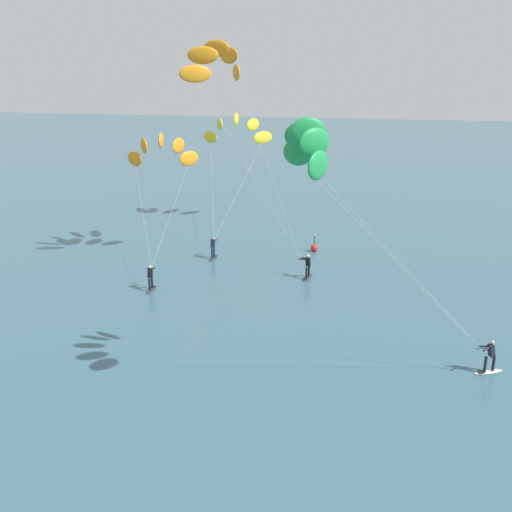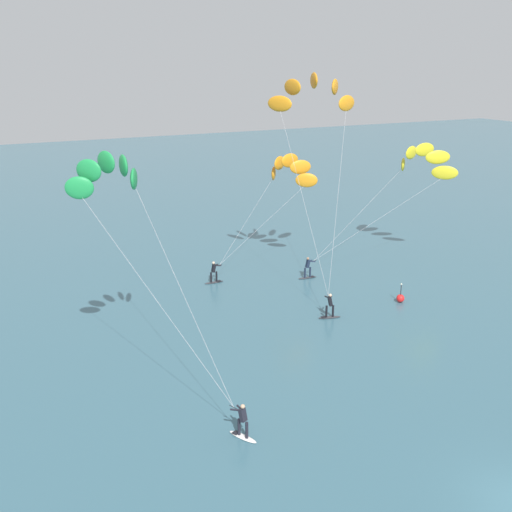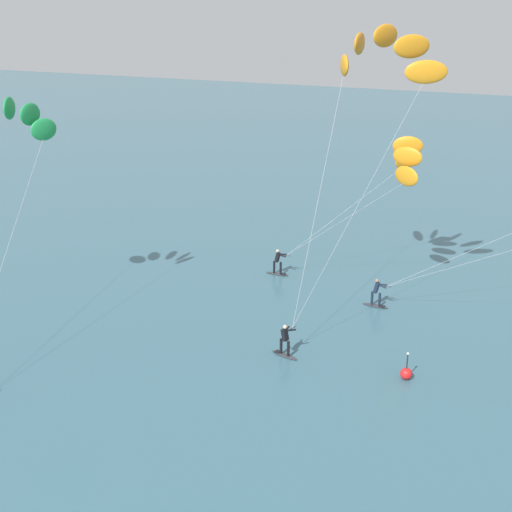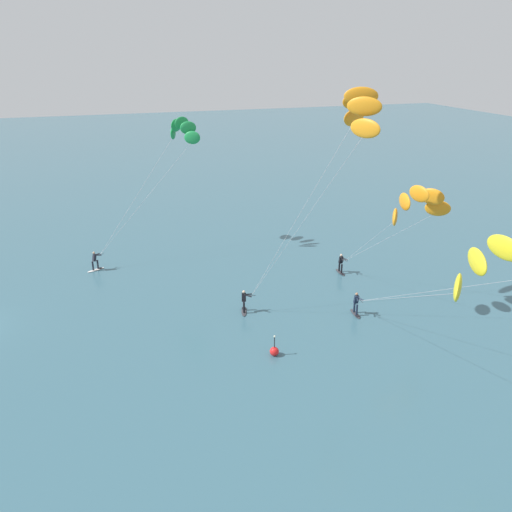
{
  "view_description": "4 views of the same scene",
  "coord_description": "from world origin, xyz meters",
  "px_view_note": "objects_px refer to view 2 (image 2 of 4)",
  "views": [
    {
      "loc": [
        -33.64,
        14.83,
        13.93
      ],
      "look_at": [
        -2.8,
        20.89,
        3.39
      ],
      "focal_mm": 40.92,
      "sensor_mm": 36.0,
      "label": 1
    },
    {
      "loc": [
        -18.16,
        -13.3,
        16.17
      ],
      "look_at": [
        -2.21,
        18.45,
        5.01
      ],
      "focal_mm": 44.29,
      "sensor_mm": 36.0,
      "label": 2
    },
    {
      "loc": [
        13.36,
        -9.24,
        16.58
      ],
      "look_at": [
        0.83,
        20.47,
        4.2
      ],
      "focal_mm": 47.96,
      "sensor_mm": 36.0,
      "label": 3
    },
    {
      "loc": [
        34.41,
        9.28,
        17.43
      ],
      "look_at": [
        -1.38,
        20.88,
        2.23
      ],
      "focal_mm": 36.34,
      "sensor_mm": 36.0,
      "label": 4
    }
  ],
  "objects_px": {
    "kitesurfer_nearshore": "(113,185)",
    "marker_buoy": "(400,298)",
    "kitesurfer_mid_water": "(314,99)",
    "kitesurfer_downwind": "(287,173)",
    "kitesurfer_far_out": "(420,163)"
  },
  "relations": [
    {
      "from": "kitesurfer_nearshore",
      "to": "kitesurfer_downwind",
      "type": "distance_m",
      "value": 21.3
    },
    {
      "from": "kitesurfer_nearshore",
      "to": "kitesurfer_mid_water",
      "type": "bearing_deg",
      "value": 26.48
    },
    {
      "from": "kitesurfer_nearshore",
      "to": "marker_buoy",
      "type": "height_order",
      "value": "kitesurfer_nearshore"
    },
    {
      "from": "kitesurfer_nearshore",
      "to": "marker_buoy",
      "type": "relative_size",
      "value": 8.63
    },
    {
      "from": "kitesurfer_mid_water",
      "to": "marker_buoy",
      "type": "bearing_deg",
      "value": -60.84
    },
    {
      "from": "kitesurfer_mid_water",
      "to": "kitesurfer_nearshore",
      "type": "bearing_deg",
      "value": -153.52
    },
    {
      "from": "kitesurfer_mid_water",
      "to": "marker_buoy",
      "type": "height_order",
      "value": "kitesurfer_mid_water"
    },
    {
      "from": "kitesurfer_mid_water",
      "to": "kitesurfer_downwind",
      "type": "relative_size",
      "value": 1.65
    },
    {
      "from": "kitesurfer_far_out",
      "to": "kitesurfer_nearshore",
      "type": "bearing_deg",
      "value": -160.59
    },
    {
      "from": "kitesurfer_mid_water",
      "to": "kitesurfer_far_out",
      "type": "distance_m",
      "value": 12.61
    },
    {
      "from": "kitesurfer_mid_water",
      "to": "kitesurfer_downwind",
      "type": "xyz_separation_m",
      "value": [
        0.49,
        4.58,
        -5.88
      ]
    },
    {
      "from": "kitesurfer_mid_water",
      "to": "marker_buoy",
      "type": "distance_m",
      "value": 15.0
    },
    {
      "from": "kitesurfer_nearshore",
      "to": "kitesurfer_mid_water",
      "type": "distance_m",
      "value": 18.55
    },
    {
      "from": "kitesurfer_downwind",
      "to": "kitesurfer_mid_water",
      "type": "bearing_deg",
      "value": -96.1
    },
    {
      "from": "kitesurfer_downwind",
      "to": "marker_buoy",
      "type": "relative_size",
      "value": 6.69
    }
  ]
}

